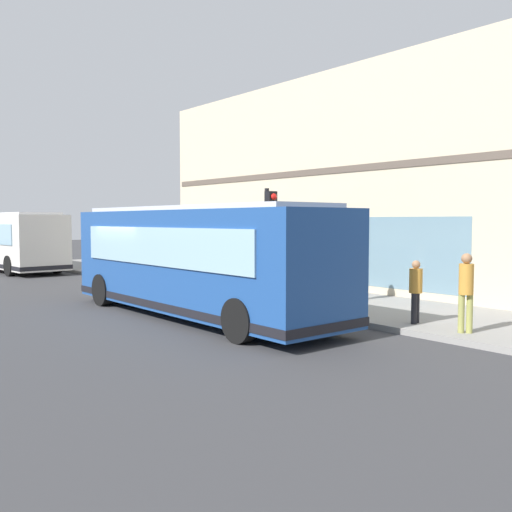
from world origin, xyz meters
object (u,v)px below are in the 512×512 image
(city_bus_nearside, at_px, (196,261))
(city_bus_far_down_street, at_px, (9,241))
(fire_hydrant, at_px, (302,281))
(pedestrian_walking_along_curb, at_px, (416,288))
(pedestrian_near_building_entrance, at_px, (171,251))
(traffic_light_near_corner, at_px, (270,223))
(newspaper_vending_box, at_px, (205,265))
(pedestrian_by_light_pole, at_px, (466,287))
(pedestrian_near_hydrant, at_px, (358,270))

(city_bus_nearside, relative_size, city_bus_far_down_street, 0.99)
(fire_hydrant, bearing_deg, pedestrian_walking_along_curb, -109.53)
(pedestrian_walking_along_curb, bearing_deg, pedestrian_near_building_entrance, 80.68)
(pedestrian_near_building_entrance, bearing_deg, pedestrian_walking_along_curb, -99.32)
(city_bus_far_down_street, relative_size, pedestrian_near_building_entrance, 5.84)
(traffic_light_near_corner, height_order, pedestrian_walking_along_curb, traffic_light_near_corner)
(traffic_light_near_corner, relative_size, fire_hydrant, 4.76)
(newspaper_vending_box, bearing_deg, pedestrian_walking_along_curb, -102.38)
(traffic_light_near_corner, distance_m, pedestrian_walking_along_curb, 5.26)
(fire_hydrant, xyz_separation_m, pedestrian_walking_along_curb, (-2.21, -6.24, 0.52))
(fire_hydrant, height_order, pedestrian_by_light_pole, pedestrian_by_light_pole)
(newspaper_vending_box, bearing_deg, city_bus_far_down_street, 119.33)
(fire_hydrant, height_order, pedestrian_near_hydrant, pedestrian_near_hydrant)
(city_bus_nearside, relative_size, pedestrian_near_hydrant, 5.96)
(city_bus_far_down_street, distance_m, traffic_light_near_corner, 18.79)
(traffic_light_near_corner, bearing_deg, city_bus_nearside, -178.71)
(pedestrian_by_light_pole, bearing_deg, pedestrian_near_building_entrance, 80.94)
(city_bus_far_down_street, xyz_separation_m, pedestrian_by_light_pole, (2.64, -25.03, -0.36))
(fire_hydrant, bearing_deg, newspaper_vending_box, 84.20)
(city_bus_far_down_street, relative_size, pedestrian_near_hydrant, 6.03)
(pedestrian_walking_along_curb, relative_size, pedestrian_near_building_entrance, 0.90)
(city_bus_far_down_street, bearing_deg, pedestrian_near_hydrant, -76.44)
(city_bus_nearside, relative_size, traffic_light_near_corner, 2.85)
(traffic_light_near_corner, height_order, pedestrian_near_building_entrance, traffic_light_near_corner)
(fire_hydrant, height_order, pedestrian_walking_along_curb, pedestrian_walking_along_curb)
(city_bus_far_down_street, height_order, pedestrian_by_light_pole, city_bus_far_down_street)
(pedestrian_near_hydrant, bearing_deg, pedestrian_near_building_entrance, 87.39)
(pedestrian_near_hydrant, distance_m, pedestrian_walking_along_curb, 4.09)
(traffic_light_near_corner, relative_size, pedestrian_walking_along_curb, 2.26)
(fire_hydrant, xyz_separation_m, pedestrian_near_building_entrance, (0.40, 9.66, 0.64))
(pedestrian_by_light_pole, bearing_deg, fire_hydrant, 72.83)
(pedestrian_near_hydrant, xyz_separation_m, pedestrian_by_light_pole, (-2.20, -4.96, 0.08))
(newspaper_vending_box, bearing_deg, pedestrian_by_light_pole, -101.79)
(pedestrian_near_hydrant, relative_size, pedestrian_near_building_entrance, 0.97)
(traffic_light_near_corner, distance_m, fire_hydrant, 3.58)
(city_bus_far_down_street, distance_m, newspaper_vending_box, 11.75)
(city_bus_nearside, distance_m, pedestrian_by_light_pole, 7.04)
(pedestrian_walking_along_curb, height_order, pedestrian_by_light_pole, pedestrian_by_light_pole)
(traffic_light_near_corner, distance_m, pedestrian_by_light_pole, 6.58)
(traffic_light_near_corner, xyz_separation_m, pedestrian_by_light_pole, (0.26, -6.42, -1.41))
(city_bus_nearside, height_order, pedestrian_walking_along_curb, city_bus_nearside)
(traffic_light_near_corner, relative_size, pedestrian_near_hydrant, 2.09)
(pedestrian_near_building_entrance, bearing_deg, pedestrian_by_light_pole, -99.06)
(pedestrian_by_light_pole, distance_m, newspaper_vending_box, 15.15)
(pedestrian_near_building_entrance, bearing_deg, fire_hydrant, -92.34)
(pedestrian_walking_along_curb, bearing_deg, pedestrian_near_hydrant, 60.00)
(pedestrian_near_hydrant, distance_m, pedestrian_near_building_entrance, 12.37)
(traffic_light_near_corner, bearing_deg, pedestrian_walking_along_curb, -85.27)
(city_bus_nearside, distance_m, newspaper_vending_box, 10.46)
(pedestrian_near_building_entrance, bearing_deg, traffic_light_near_corner, -105.50)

